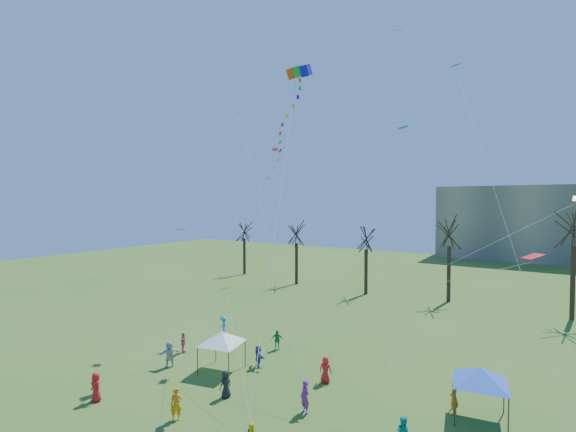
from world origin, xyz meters
The scene contains 6 objects.
bare_tree_row centered at (3.09, 35.63, 7.08)m, with size 67.68×8.19×11.60m.
big_box_kite centered at (-1.81, 6.53, 15.97)m, with size 3.49×7.00×21.98m.
canopy_tent_white centered at (-7.69, 7.24, 2.34)m, with size 3.61×3.61×2.77m.
canopy_tent_blue centered at (8.32, 9.97, 2.43)m, with size 3.78×3.78×2.86m.
festival_crowd centered at (-1.42, 5.93, 0.86)m, with size 26.51×13.76×1.86m.
small_kites_aloft centered at (-0.79, 11.08, 13.62)m, with size 27.53×16.32×33.55m.
Camera 1 is at (10.93, -13.54, 11.77)m, focal length 25.00 mm.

